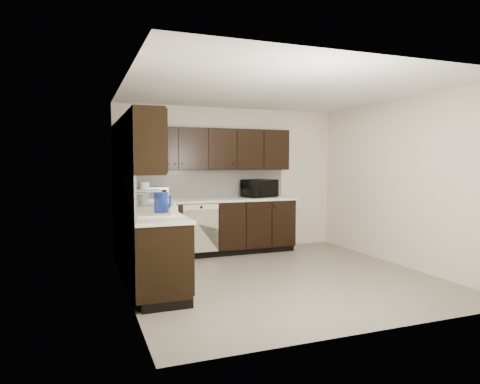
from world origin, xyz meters
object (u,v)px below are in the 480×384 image
Objects in this scene: blue_pitcher at (161,203)px; sink at (154,218)px; storage_bin at (140,198)px; toaster_oven at (156,194)px; microwave at (259,188)px.

sink is at bearing 123.34° from blue_pitcher.
sink is 1.05m from storage_bin.
toaster_oven is at bearing 79.31° from sink.
blue_pitcher is (0.08, -0.10, 0.19)m from sink.
toaster_oven is 0.72m from storage_bin.
storage_bin is at bearing -176.45° from microwave.
sink is 3.18× the size of blue_pitcher.
microwave is (2.14, 1.75, 0.21)m from sink.
blue_pitcher is (-0.24, -1.78, 0.02)m from toaster_oven.
microwave is 2.27m from storage_bin.
sink is 2.77m from microwave.
storage_bin is at bearing 90.54° from blue_pitcher.
storage_bin is (-0.33, -0.64, -0.01)m from toaster_oven.
storage_bin is 1.14m from blue_pitcher.
toaster_oven is at bearing 62.68° from storage_bin.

